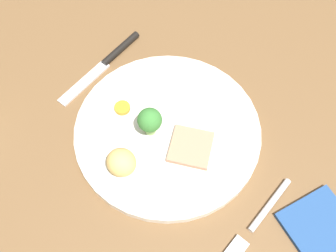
{
  "coord_description": "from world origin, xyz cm",
  "views": [
    {
      "loc": [
        -21.24,
        22.92,
        58.26
      ],
      "look_at": [
        -0.1,
        1.97,
        6.0
      ],
      "focal_mm": 43.22,
      "sensor_mm": 36.0,
      "label": 1
    }
  ],
  "objects_px": {
    "fork": "(254,225)",
    "folded_napkin": "(326,234)",
    "carrot_coin_front": "(122,108)",
    "broccoli_floret": "(150,121)",
    "meat_slice_main": "(191,147)",
    "dinner_plate": "(168,132)",
    "roast_potato_left": "(123,164)",
    "knife": "(108,61)"
  },
  "relations": [
    {
      "from": "fork",
      "to": "dinner_plate",
      "type": "bearing_deg",
      "value": -100.16
    },
    {
      "from": "meat_slice_main",
      "to": "knife",
      "type": "bearing_deg",
      "value": -6.19
    },
    {
      "from": "carrot_coin_front",
      "to": "folded_napkin",
      "type": "xyz_separation_m",
      "value": [
        -0.34,
        -0.07,
        -0.01
      ]
    },
    {
      "from": "meat_slice_main",
      "to": "folded_napkin",
      "type": "distance_m",
      "value": 0.22
    },
    {
      "from": "dinner_plate",
      "to": "meat_slice_main",
      "type": "xyz_separation_m",
      "value": [
        -0.05,
        -0.0,
        0.01
      ]
    },
    {
      "from": "dinner_plate",
      "to": "knife",
      "type": "bearing_deg",
      "value": -8.24
    },
    {
      "from": "broccoli_floret",
      "to": "dinner_plate",
      "type": "bearing_deg",
      "value": -128.31
    },
    {
      "from": "knife",
      "to": "folded_napkin",
      "type": "relative_size",
      "value": 1.69
    },
    {
      "from": "meat_slice_main",
      "to": "dinner_plate",
      "type": "bearing_deg",
      "value": 1.49
    },
    {
      "from": "carrot_coin_front",
      "to": "folded_napkin",
      "type": "distance_m",
      "value": 0.34
    },
    {
      "from": "meat_slice_main",
      "to": "fork",
      "type": "height_order",
      "value": "meat_slice_main"
    },
    {
      "from": "broccoli_floret",
      "to": "fork",
      "type": "bearing_deg",
      "value": -178.98
    },
    {
      "from": "folded_napkin",
      "to": "dinner_plate",
      "type": "bearing_deg",
      "value": 8.92
    },
    {
      "from": "meat_slice_main",
      "to": "carrot_coin_front",
      "type": "distance_m",
      "value": 0.12
    },
    {
      "from": "fork",
      "to": "folded_napkin",
      "type": "xyz_separation_m",
      "value": [
        -0.08,
        -0.06,
        0.0
      ]
    },
    {
      "from": "fork",
      "to": "knife",
      "type": "height_order",
      "value": "knife"
    },
    {
      "from": "dinner_plate",
      "to": "knife",
      "type": "relative_size",
      "value": 1.53
    },
    {
      "from": "broccoli_floret",
      "to": "fork",
      "type": "relative_size",
      "value": 0.33
    },
    {
      "from": "carrot_coin_front",
      "to": "broccoli_floret",
      "type": "distance_m",
      "value": 0.07
    },
    {
      "from": "roast_potato_left",
      "to": "knife",
      "type": "xyz_separation_m",
      "value": [
        0.17,
        -0.12,
        -0.03
      ]
    },
    {
      "from": "carrot_coin_front",
      "to": "knife",
      "type": "xyz_separation_m",
      "value": [
        0.1,
        -0.05,
        -0.01
      ]
    },
    {
      "from": "broccoli_floret",
      "to": "folded_napkin",
      "type": "height_order",
      "value": "broccoli_floret"
    },
    {
      "from": "roast_potato_left",
      "to": "fork",
      "type": "xyz_separation_m",
      "value": [
        -0.18,
        -0.07,
        -0.03
      ]
    },
    {
      "from": "meat_slice_main",
      "to": "roast_potato_left",
      "type": "relative_size",
      "value": 1.39
    },
    {
      "from": "broccoli_floret",
      "to": "folded_napkin",
      "type": "xyz_separation_m",
      "value": [
        -0.28,
        -0.06,
        -0.04
      ]
    },
    {
      "from": "dinner_plate",
      "to": "broccoli_floret",
      "type": "xyz_separation_m",
      "value": [
        0.02,
        0.02,
        0.04
      ]
    },
    {
      "from": "broccoli_floret",
      "to": "knife",
      "type": "bearing_deg",
      "value": -16.45
    },
    {
      "from": "meat_slice_main",
      "to": "folded_napkin",
      "type": "height_order",
      "value": "meat_slice_main"
    },
    {
      "from": "dinner_plate",
      "to": "fork",
      "type": "relative_size",
      "value": 1.85
    },
    {
      "from": "carrot_coin_front",
      "to": "meat_slice_main",
      "type": "bearing_deg",
      "value": -167.95
    },
    {
      "from": "meat_slice_main",
      "to": "folded_napkin",
      "type": "xyz_separation_m",
      "value": [
        -0.21,
        -0.04,
        -0.01
      ]
    },
    {
      "from": "roast_potato_left",
      "to": "dinner_plate",
      "type": "bearing_deg",
      "value": -87.82
    },
    {
      "from": "carrot_coin_front",
      "to": "roast_potato_left",
      "type": "bearing_deg",
      "value": 140.21
    },
    {
      "from": "meat_slice_main",
      "to": "roast_potato_left",
      "type": "height_order",
      "value": "roast_potato_left"
    },
    {
      "from": "fork",
      "to": "meat_slice_main",
      "type": "bearing_deg",
      "value": -102.42
    },
    {
      "from": "meat_slice_main",
      "to": "fork",
      "type": "distance_m",
      "value": 0.14
    },
    {
      "from": "knife",
      "to": "dinner_plate",
      "type": "bearing_deg",
      "value": 75.47
    },
    {
      "from": "fork",
      "to": "folded_napkin",
      "type": "distance_m",
      "value": 0.1
    },
    {
      "from": "dinner_plate",
      "to": "carrot_coin_front",
      "type": "bearing_deg",
      "value": 18.16
    },
    {
      "from": "knife",
      "to": "broccoli_floret",
      "type": "bearing_deg",
      "value": 67.26
    },
    {
      "from": "roast_potato_left",
      "to": "broccoli_floret",
      "type": "distance_m",
      "value": 0.07
    },
    {
      "from": "meat_slice_main",
      "to": "folded_napkin",
      "type": "relative_size",
      "value": 0.55
    }
  ]
}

